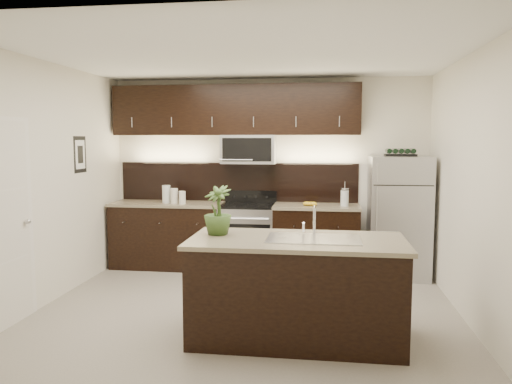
% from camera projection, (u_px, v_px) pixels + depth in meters
% --- Properties ---
extents(ground, '(4.50, 4.50, 0.00)m').
position_uv_depth(ground, '(247.00, 310.00, 5.39)').
color(ground, gray).
rests_on(ground, ground).
extents(room_walls, '(4.52, 4.02, 2.71)m').
position_uv_depth(room_walls, '(236.00, 153.00, 5.19)').
color(room_walls, silver).
rests_on(room_walls, ground).
extents(counter_run, '(3.51, 0.65, 0.94)m').
position_uv_depth(counter_run, '(234.00, 236.00, 7.07)').
color(counter_run, black).
rests_on(counter_run, ground).
extents(upper_fixtures, '(3.49, 0.40, 1.66)m').
position_uv_depth(upper_fixtures, '(237.00, 118.00, 7.04)').
color(upper_fixtures, black).
rests_on(upper_fixtures, counter_run).
extents(island, '(1.96, 0.96, 0.94)m').
position_uv_depth(island, '(297.00, 289.00, 4.58)').
color(island, black).
rests_on(island, ground).
extents(sink_faucet, '(0.84, 0.50, 0.28)m').
position_uv_depth(sink_faucet, '(314.00, 237.00, 4.52)').
color(sink_faucet, silver).
rests_on(sink_faucet, island).
extents(refrigerator, '(0.78, 0.70, 1.62)m').
position_uv_depth(refrigerator, '(398.00, 217.00, 6.67)').
color(refrigerator, '#B2B2B7').
rests_on(refrigerator, ground).
extents(wine_rack, '(0.40, 0.25, 0.10)m').
position_uv_depth(wine_rack, '(400.00, 153.00, 6.58)').
color(wine_rack, black).
rests_on(wine_rack, refrigerator).
extents(plant, '(0.34, 0.34, 0.46)m').
position_uv_depth(plant, '(218.00, 210.00, 4.71)').
color(plant, '#355120').
rests_on(plant, island).
extents(canisters, '(0.36, 0.20, 0.25)m').
position_uv_depth(canisters, '(172.00, 195.00, 7.04)').
color(canisters, silver).
rests_on(canisters, counter_run).
extents(french_press, '(0.11, 0.11, 0.32)m').
position_uv_depth(french_press, '(345.00, 197.00, 6.75)').
color(french_press, silver).
rests_on(french_press, counter_run).
extents(bananas, '(0.19, 0.15, 0.06)m').
position_uv_depth(bananas, '(306.00, 203.00, 6.80)').
color(bananas, gold).
rests_on(bananas, counter_run).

